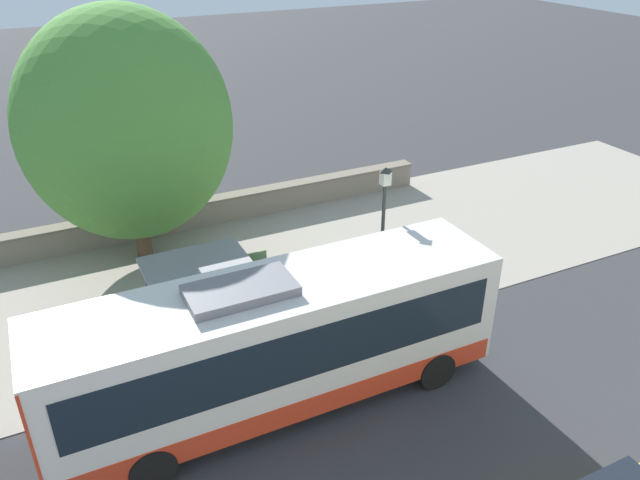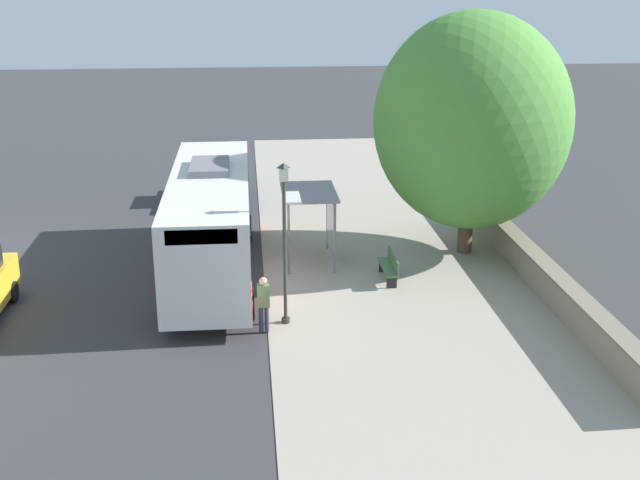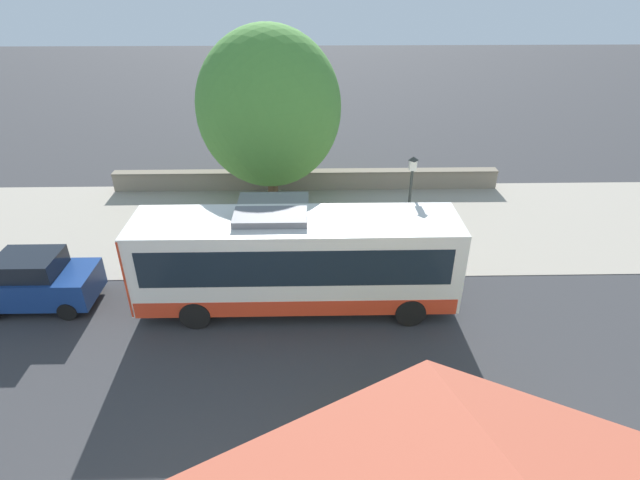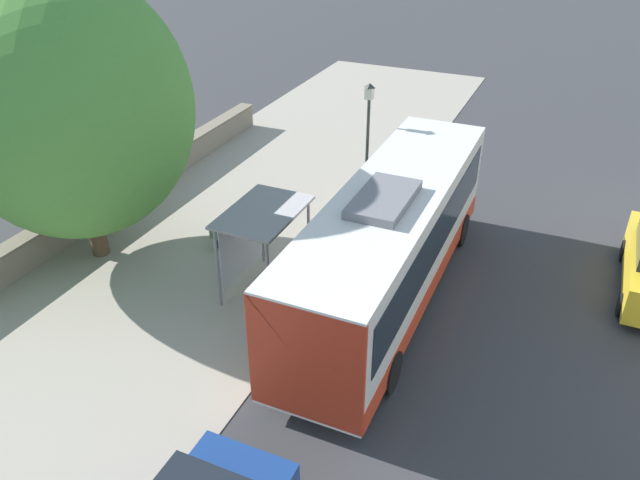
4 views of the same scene
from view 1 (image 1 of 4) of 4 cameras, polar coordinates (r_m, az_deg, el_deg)
The scene contains 9 objects.
ground_plane at distance 16.95m, azimuth -4.99°, elevation -10.83°, with size 120.00×120.00×0.00m, color #353538.
sidewalk_plaza at distance 20.49m, azimuth -9.63°, elevation -3.58°, with size 9.00×44.00×0.02m.
stone_wall at distance 23.73m, azimuth -12.66°, elevation 2.11°, with size 0.60×20.00×1.01m.
bus at distance 14.52m, azimuth -3.98°, elevation -9.20°, with size 2.60×10.61×3.54m.
bus_shelter at distance 16.87m, azimuth -11.34°, elevation -2.96°, with size 1.80×2.72×2.49m.
pedestrian at distance 18.00m, azimuth 8.11°, elevation -4.72°, with size 0.34×0.22×1.64m.
bench at distance 20.03m, azimuth -7.17°, elevation -2.60°, with size 0.40×1.80×0.88m.
street_lamp_near at distance 17.28m, azimuth 5.74°, elevation 0.77°, with size 0.28×0.28×4.63m.
shade_tree at distance 20.66m, azimuth -17.30°, elevation 9.99°, with size 6.63×6.63×8.30m.
Camera 1 is at (12.46, -4.47, 10.59)m, focal length 35.00 mm.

